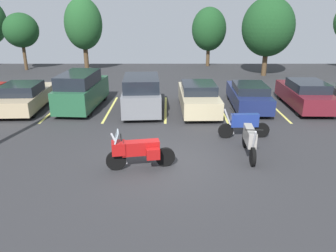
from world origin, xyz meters
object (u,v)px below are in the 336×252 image
at_px(car_tan, 24,97).
at_px(car_navy, 247,95).
at_px(car_maroon, 303,94).
at_px(motorcycle_touring, 137,150).
at_px(motorcycle_third, 243,124).
at_px(car_grey, 140,94).
at_px(car_champagne, 197,97).
at_px(car_green, 80,91).
at_px(motorcycle_second, 248,140).

relative_size(car_tan, car_navy, 1.02).
bearing_deg(car_maroon, car_tan, -178.99).
height_order(motorcycle_touring, car_navy, motorcycle_touring).
relative_size(car_navy, car_maroon, 1.00).
height_order(motorcycle_third, car_grey, car_grey).
xyz_separation_m(car_grey, car_navy, (5.73, 0.65, -0.24)).
xyz_separation_m(motorcycle_third, car_grey, (-4.53, 3.81, 0.33)).
height_order(car_grey, car_maroon, car_grey).
bearing_deg(car_maroon, car_navy, -179.92).
distance_m(car_grey, car_maroon, 8.81).
bearing_deg(car_grey, motorcycle_third, -40.03).
relative_size(motorcycle_touring, car_navy, 0.49).
xyz_separation_m(car_tan, car_champagne, (9.22, -0.30, 0.04)).
bearing_deg(car_grey, car_green, 170.35).
distance_m(motorcycle_touring, motorcycle_second, 4.09).
relative_size(motorcycle_third, car_grey, 0.47).
relative_size(motorcycle_third, car_green, 0.46).
bearing_deg(motorcycle_third, car_champagne, 111.90).
xyz_separation_m(motorcycle_touring, car_tan, (-6.63, 7.01, 0.04)).
bearing_deg(car_navy, motorcycle_touring, -126.37).
bearing_deg(car_maroon, motorcycle_second, -125.37).
bearing_deg(car_tan, motorcycle_touring, -46.58).
height_order(motorcycle_touring, motorcycle_second, motorcycle_touring).
bearing_deg(motorcycle_touring, car_navy, 53.63).
height_order(motorcycle_third, car_green, car_green).
relative_size(motorcycle_touring, car_green, 0.49).
xyz_separation_m(car_green, car_champagne, (6.23, -0.46, -0.25)).
xyz_separation_m(motorcycle_second, car_champagne, (-1.37, 5.70, 0.10)).
bearing_deg(car_grey, car_champagne, 1.77).
bearing_deg(motorcycle_third, car_maroon, 46.35).
bearing_deg(car_navy, car_grey, -173.51).
distance_m(car_green, car_maroon, 12.06).
xyz_separation_m(motorcycle_touring, car_champagne, (2.59, 6.71, 0.07)).
distance_m(motorcycle_touring, car_navy, 9.03).
distance_m(car_tan, car_grey, 6.28).
bearing_deg(car_green, motorcycle_third, -29.22).
xyz_separation_m(car_green, car_navy, (9.00, 0.10, -0.29)).
bearing_deg(car_green, car_grey, -9.65).
relative_size(car_tan, car_champagne, 1.01).
xyz_separation_m(motorcycle_touring, motorcycle_third, (4.16, 2.81, -0.05)).
xyz_separation_m(motorcycle_touring, motorcycle_second, (3.96, 1.01, -0.02)).
height_order(car_grey, car_navy, car_grey).
bearing_deg(car_maroon, motorcycle_touring, -139.15).
bearing_deg(car_champagne, motorcycle_touring, -111.10).
bearing_deg(car_grey, car_maroon, 4.27).
bearing_deg(car_champagne, car_green, 175.74).
height_order(motorcycle_second, car_green, car_green).
bearing_deg(car_tan, car_navy, 1.25).
height_order(car_navy, car_maroon, car_maroon).
bearing_deg(car_champagne, motorcycle_third, -68.10).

